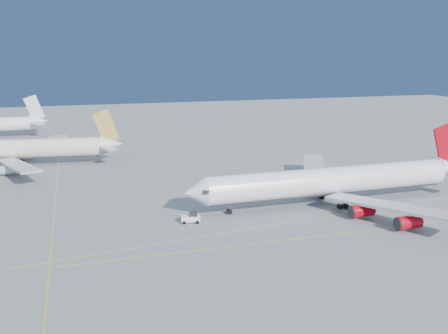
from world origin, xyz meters
TOP-DOWN VIEW (x-y plane):
  - ground at (0.00, 0.00)m, footprint 500.00×500.00m
  - taxiway_lines at (-14.71, 6.34)m, footprint 118.86×140.00m
  - airliner_virgin at (23.88, 4.60)m, footprint 73.38×66.04m
  - airliner_etihad at (-52.21, 69.25)m, footprint 66.47×61.01m
  - pushback_tug at (-12.04, 1.21)m, footprint 4.27×3.05m

SIDE VIEW (x-z plane):
  - ground at x=0.00m, z-range 0.00..0.00m
  - taxiway_lines at x=-14.71m, z-range 0.00..0.02m
  - pushback_tug at x=-12.04m, z-range -0.08..2.15m
  - airliner_etihad at x=-52.21m, z-range -3.39..13.95m
  - airliner_virgin at x=23.88m, z-range -3.60..14.53m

